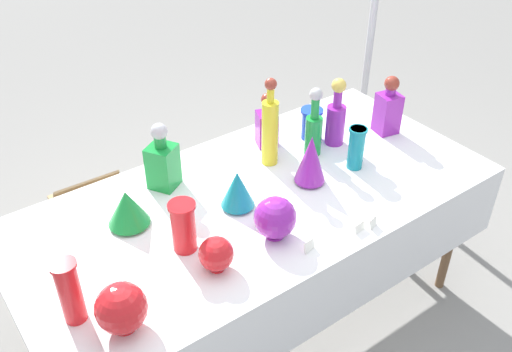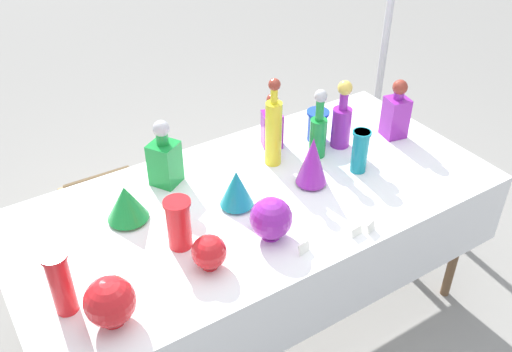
{
  "view_description": "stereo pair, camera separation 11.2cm",
  "coord_description": "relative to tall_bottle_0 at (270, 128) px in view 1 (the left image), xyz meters",
  "views": [
    {
      "loc": [
        -1.1,
        -1.51,
        2.19
      ],
      "look_at": [
        0.0,
        0.0,
        0.86
      ],
      "focal_mm": 40.0,
      "sensor_mm": 36.0,
      "label": 1
    },
    {
      "loc": [
        -1.0,
        -1.57,
        2.19
      ],
      "look_at": [
        0.0,
        0.0,
        0.86
      ],
      "focal_mm": 40.0,
      "sensor_mm": 36.0,
      "label": 2
    }
  ],
  "objects": [
    {
      "name": "price_tag_left",
      "position": [
        0.05,
        -0.59,
        -0.15
      ],
      "size": [
        0.05,
        0.03,
        0.04
      ],
      "primitive_type": "cube",
      "rotation": [
        -0.21,
        0.0,
        0.28
      ],
      "color": "white",
      "rests_on": "display_table"
    },
    {
      "name": "slender_vase_1",
      "position": [
        0.28,
        -0.25,
        -0.07
      ],
      "size": [
        0.08,
        0.08,
        0.2
      ],
      "color": "teal",
      "rests_on": "display_table"
    },
    {
      "name": "fluted_vase_1",
      "position": [
        0.05,
        -0.22,
        -0.06
      ],
      "size": [
        0.13,
        0.13,
        0.22
      ],
      "color": "purple",
      "rests_on": "display_table"
    },
    {
      "name": "price_tag_right",
      "position": [
        -0.01,
        -0.57,
        -0.16
      ],
      "size": [
        0.06,
        0.02,
        0.04
      ],
      "primitive_type": "cube",
      "rotation": [
        -0.21,
        0.0,
        0.11
      ],
      "color": "white",
      "rests_on": "display_table"
    },
    {
      "name": "tall_bottle_0",
      "position": [
        0.0,
        0.0,
        0.0
      ],
      "size": [
        0.07,
        0.07,
        0.41
      ],
      "color": "yellow",
      "rests_on": "display_table"
    },
    {
      "name": "square_decanter_1",
      "position": [
        0.08,
        0.13,
        -0.07
      ],
      "size": [
        0.12,
        0.12,
        0.26
      ],
      "color": "purple",
      "rests_on": "display_table"
    },
    {
      "name": "tall_bottle_1",
      "position": [
        0.34,
        -0.05,
        -0.04
      ],
      "size": [
        0.09,
        0.09,
        0.33
      ],
      "color": "purple",
      "rests_on": "display_table"
    },
    {
      "name": "ground_plane",
      "position": [
        -0.2,
        -0.17,
        -0.93
      ],
      "size": [
        40.0,
        40.0,
        0.0
      ],
      "primitive_type": "plane",
      "color": "gray"
    },
    {
      "name": "slender_vase_3",
      "position": [
        -0.59,
        -0.27,
        -0.07
      ],
      "size": [
        0.1,
        0.1,
        0.2
      ],
      "color": "red",
      "rests_on": "display_table"
    },
    {
      "name": "round_bowl_1",
      "position": [
        -0.55,
        -0.43,
        -0.11
      ],
      "size": [
        0.12,
        0.12,
        0.13
      ],
      "color": "red",
      "rests_on": "display_table"
    },
    {
      "name": "display_table",
      "position": [
        -0.2,
        -0.2,
        -0.23
      ],
      "size": [
        2.01,
        0.96,
        0.76
      ],
      "color": "white",
      "rests_on": "ground"
    },
    {
      "name": "tall_bottle_2",
      "position": [
        0.2,
        -0.06,
        -0.04
      ],
      "size": [
        0.08,
        0.08,
        0.33
      ],
      "color": "#198C38",
      "rests_on": "display_table"
    },
    {
      "name": "fluted_vase_2",
      "position": [
        -0.7,
        -0.03,
        -0.09
      ],
      "size": [
        0.16,
        0.16,
        0.16
      ],
      "color": "#198C38",
      "rests_on": "display_table"
    },
    {
      "name": "price_tag_center",
      "position": [
        -0.23,
        -0.54,
        -0.15
      ],
      "size": [
        0.05,
        0.03,
        0.04
      ],
      "primitive_type": "cube",
      "rotation": [
        -0.21,
        0.0,
        0.21
      ],
      "color": "white",
      "rests_on": "display_table"
    },
    {
      "name": "cardboard_box_behind_left",
      "position": [
        -0.57,
        0.77,
        -0.78
      ],
      "size": [
        0.42,
        0.43,
        0.39
      ],
      "color": "tan",
      "rests_on": "ground"
    },
    {
      "name": "round_bowl_0",
      "position": [
        -0.28,
        -0.41,
        -0.09
      ],
      "size": [
        0.16,
        0.16,
        0.17
      ],
      "color": "purple",
      "rests_on": "display_table"
    },
    {
      "name": "slender_vase_0",
      "position": [
        0.28,
        0.05,
        -0.09
      ],
      "size": [
        0.11,
        0.11,
        0.15
      ],
      "color": "blue",
      "rests_on": "display_table"
    },
    {
      "name": "canopy_pole",
      "position": [
        1.14,
        0.53,
        0.06
      ],
      "size": [
        0.18,
        0.18,
        2.5
      ],
      "color": "silver",
      "rests_on": "ground"
    },
    {
      "name": "square_decanter_0",
      "position": [
        -0.46,
        0.12,
        -0.05
      ],
      "size": [
        0.15,
        0.15,
        0.3
      ],
      "color": "#198C38",
      "rests_on": "display_table"
    },
    {
      "name": "slender_vase_2",
      "position": [
        -1.04,
        -0.35,
        -0.05
      ],
      "size": [
        0.08,
        0.08,
        0.24
      ],
      "color": "red",
      "rests_on": "display_table"
    },
    {
      "name": "round_bowl_2",
      "position": [
        -0.93,
        -0.48,
        -0.09
      ],
      "size": [
        0.16,
        0.16,
        0.17
      ],
      "color": "red",
      "rests_on": "display_table"
    },
    {
      "name": "square_decanter_2",
      "position": [
        0.62,
        -0.12,
        -0.05
      ],
      "size": [
        0.12,
        0.12,
        0.29
      ],
      "color": "purple",
      "rests_on": "display_table"
    },
    {
      "name": "fluted_vase_0",
      "position": [
        -0.3,
        -0.18,
        -0.09
      ],
      "size": [
        0.14,
        0.14,
        0.17
      ],
      "color": "teal",
      "rests_on": "display_table"
    }
  ]
}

